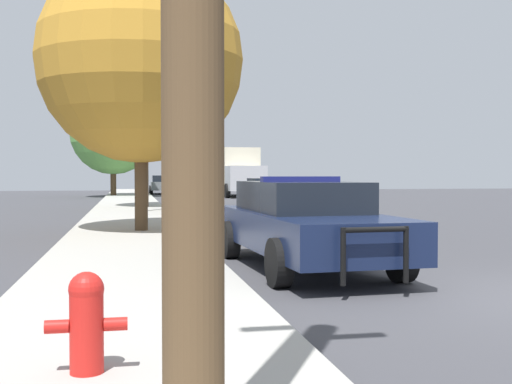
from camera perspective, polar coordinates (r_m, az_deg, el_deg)
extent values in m
cube|color=#A3A099|center=(7.37, -11.06, -10.25)|extent=(3.00, 110.00, 0.13)
cube|color=#141E3D|center=(10.68, 4.41, -3.38)|extent=(2.17, 5.25, 0.60)
cube|color=black|center=(10.89, 3.98, -0.39)|extent=(1.77, 2.76, 0.50)
cylinder|color=black|center=(9.61, 12.79, -5.77)|extent=(0.28, 0.71, 0.70)
cylinder|color=black|center=(8.92, 2.06, -6.30)|extent=(0.28, 0.71, 0.70)
cylinder|color=black|center=(12.52, 6.08, -4.02)|extent=(0.28, 0.71, 0.70)
cylinder|color=black|center=(12.00, -2.28, -4.26)|extent=(0.28, 0.71, 0.70)
cylinder|color=black|center=(8.38, 13.18, -5.44)|extent=(0.07, 0.07, 0.72)
cylinder|color=black|center=(8.03, 7.75, -5.72)|extent=(0.07, 0.07, 0.72)
cylinder|color=black|center=(8.16, 10.54, -3.30)|extent=(0.90, 0.12, 0.07)
cube|color=navy|center=(10.88, 3.99, 1.16)|extent=(1.37, 0.27, 0.09)
cube|color=navy|center=(11.02, 9.12, -3.09)|extent=(0.21, 3.70, 0.17)
cylinder|color=red|center=(4.92, -14.82, -12.04)|extent=(0.24, 0.24, 0.58)
sphere|color=red|center=(4.86, -14.85, -8.36)|extent=(0.26, 0.26, 0.26)
cylinder|color=red|center=(4.93, -17.28, -11.36)|extent=(0.17, 0.10, 0.10)
cylinder|color=red|center=(4.90, -12.36, -11.39)|extent=(0.17, 0.10, 0.10)
cylinder|color=#424247|center=(25.14, -9.98, 4.84)|extent=(0.16, 0.16, 5.74)
cylinder|color=#424247|center=(25.54, -6.15, 10.95)|extent=(3.38, 0.11, 0.11)
cube|color=black|center=(25.67, -2.33, 9.89)|extent=(0.30, 0.24, 0.90)
sphere|color=red|center=(25.59, -2.28, 10.60)|extent=(0.20, 0.20, 0.20)
sphere|color=orange|center=(25.54, -2.28, 9.93)|extent=(0.20, 0.20, 0.20)
sphere|color=green|center=(25.50, -2.28, 9.26)|extent=(0.20, 0.20, 0.20)
cube|color=slate|center=(24.78, -5.76, -0.47)|extent=(1.95, 4.32, 0.66)
cube|color=black|center=(24.56, -5.68, 0.86)|extent=(1.58, 2.29, 0.50)
cylinder|color=black|center=(25.97, -8.00, -1.11)|extent=(0.29, 0.71, 0.69)
cylinder|color=black|center=(26.22, -4.48, -1.07)|extent=(0.29, 0.71, 0.69)
cylinder|color=black|center=(23.38, -7.18, -1.40)|extent=(0.29, 0.71, 0.69)
cylinder|color=black|center=(23.67, -3.29, -1.36)|extent=(0.29, 0.71, 0.69)
cube|color=slate|center=(50.77, -8.41, 0.55)|extent=(1.72, 4.71, 0.64)
cube|color=black|center=(50.53, -8.40, 1.19)|extent=(1.46, 2.46, 0.49)
cylinder|color=black|center=(52.20, -9.36, 0.23)|extent=(0.25, 0.65, 0.65)
cylinder|color=black|center=(52.26, -7.57, 0.24)|extent=(0.25, 0.65, 0.65)
cylinder|color=black|center=(49.30, -9.29, 0.15)|extent=(0.25, 0.65, 0.65)
cylinder|color=black|center=(49.36, -7.40, 0.16)|extent=(0.25, 0.65, 0.65)
cube|color=navy|center=(32.28, 0.96, -0.09)|extent=(1.84, 4.29, 0.55)
cube|color=black|center=(32.48, 0.88, 0.82)|extent=(1.58, 2.24, 0.47)
cylinder|color=black|center=(31.19, 3.06, -0.66)|extent=(0.24, 0.67, 0.67)
cylinder|color=black|center=(30.81, -0.15, -0.69)|extent=(0.24, 0.67, 0.67)
cylinder|color=black|center=(33.77, 1.98, -0.48)|extent=(0.24, 0.67, 0.67)
cylinder|color=black|center=(33.42, -1.00, -0.51)|extent=(0.24, 0.67, 0.67)
cube|color=#B7B7BC|center=(41.78, -0.90, 1.23)|extent=(2.47, 2.18, 1.63)
cube|color=beige|center=(45.57, -1.83, 2.05)|extent=(2.51, 5.57, 2.88)
cylinder|color=black|center=(42.25, 0.64, 0.13)|extent=(0.29, 0.95, 0.95)
cylinder|color=black|center=(41.80, -2.56, 0.11)|extent=(0.29, 0.95, 0.95)
cylinder|color=black|center=(46.82, -0.61, 0.28)|extent=(0.29, 0.95, 0.95)
cylinder|color=black|center=(46.41, -3.51, 0.26)|extent=(0.29, 0.95, 0.95)
cylinder|color=brown|center=(28.49, -9.94, 2.61)|extent=(0.40, 0.40, 3.90)
sphere|color=#999933|center=(28.74, -9.98, 9.15)|extent=(4.81, 4.81, 4.81)
cylinder|color=#4C3823|center=(44.45, -12.57, 1.46)|extent=(0.39, 0.39, 2.70)
sphere|color=#5B9947|center=(44.54, -12.59, 5.23)|extent=(5.75, 5.75, 5.75)
cylinder|color=#4C3823|center=(16.67, -10.18, 1.60)|extent=(0.33, 0.33, 2.90)
sphere|color=#B77F28|center=(16.92, -10.23, 11.44)|extent=(5.24, 5.24, 5.24)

